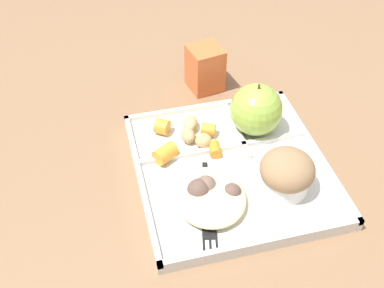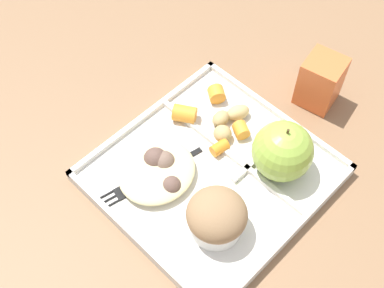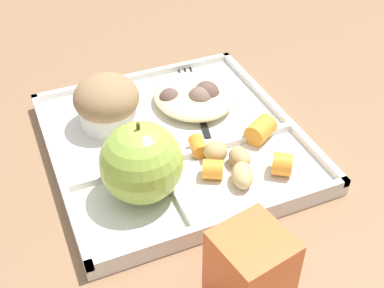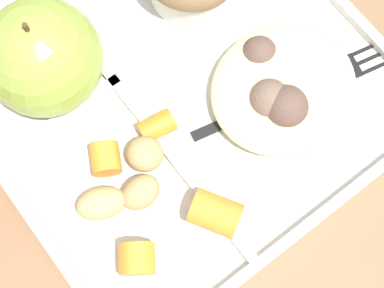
# 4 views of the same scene
# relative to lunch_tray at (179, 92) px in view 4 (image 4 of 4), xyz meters

# --- Properties ---
(ground) EXTENTS (6.00, 6.00, 0.00)m
(ground) POSITION_rel_lunch_tray_xyz_m (0.00, -0.00, -0.01)
(ground) COLOR #846042
(lunch_tray) EXTENTS (0.31, 0.30, 0.02)m
(lunch_tray) POSITION_rel_lunch_tray_xyz_m (0.00, 0.00, 0.00)
(lunch_tray) COLOR silver
(lunch_tray) RESTS_ON ground
(green_apple) EXTENTS (0.09, 0.09, 0.10)m
(green_apple) POSITION_rel_lunch_tray_xyz_m (-0.07, 0.06, 0.05)
(green_apple) COLOR #93B742
(green_apple) RESTS_ON lunch_tray
(carrot_slice_tilted) EXTENTS (0.03, 0.03, 0.02)m
(carrot_slice_tilted) POSITION_rel_lunch_tray_xyz_m (-0.08, -0.02, 0.02)
(carrot_slice_tilted) COLOR orange
(carrot_slice_tilted) RESTS_ON lunch_tray
(carrot_slice_small) EXTENTS (0.03, 0.02, 0.02)m
(carrot_slice_small) POSITION_rel_lunch_tray_xyz_m (-0.03, -0.02, 0.02)
(carrot_slice_small) COLOR orange
(carrot_slice_small) RESTS_ON lunch_tray
(carrot_slice_center) EXTENTS (0.04, 0.04, 0.03)m
(carrot_slice_center) POSITION_rel_lunch_tray_xyz_m (-0.04, -0.10, 0.02)
(carrot_slice_center) COLOR orange
(carrot_slice_center) RESTS_ON lunch_tray
(carrot_slice_near_corner) EXTENTS (0.03, 0.03, 0.03)m
(carrot_slice_near_corner) POSITION_rel_lunch_tray_xyz_m (-0.10, -0.09, 0.02)
(carrot_slice_near_corner) COLOR orange
(carrot_slice_near_corner) RESTS_ON lunch_tray
(potato_chunk_large) EXTENTS (0.03, 0.03, 0.02)m
(potato_chunk_large) POSITION_rel_lunch_tray_xyz_m (-0.05, -0.03, 0.02)
(potato_chunk_large) COLOR tan
(potato_chunk_large) RESTS_ON lunch_tray
(potato_chunk_small) EXTENTS (0.03, 0.03, 0.02)m
(potato_chunk_small) POSITION_rel_lunch_tray_xyz_m (-0.07, -0.05, 0.02)
(potato_chunk_small) COLOR tan
(potato_chunk_small) RESTS_ON lunch_tray
(potato_chunk_golden) EXTENTS (0.04, 0.04, 0.02)m
(potato_chunk_golden) POSITION_rel_lunch_tray_xyz_m (-0.10, -0.04, 0.02)
(potato_chunk_golden) COLOR tan
(potato_chunk_golden) RESTS_ON lunch_tray
(egg_noodle_pile) EXTENTS (0.12, 0.11, 0.02)m
(egg_noodle_pile) POSITION_rel_lunch_tray_xyz_m (0.06, -0.05, 0.02)
(egg_noodle_pile) COLOR beige
(egg_noodle_pile) RESTS_ON lunch_tray
(meatball_back) EXTENTS (0.04, 0.04, 0.04)m
(meatball_back) POSITION_rel_lunch_tray_xyz_m (0.05, -0.07, 0.02)
(meatball_back) COLOR brown
(meatball_back) RESTS_ON lunch_tray
(meatball_center) EXTENTS (0.03, 0.03, 0.03)m
(meatball_center) POSITION_rel_lunch_tray_xyz_m (0.05, -0.05, 0.02)
(meatball_center) COLOR #755B4C
(meatball_center) RESTS_ON lunch_tray
(meatball_front) EXTENTS (0.03, 0.03, 0.03)m
(meatball_front) POSITION_rel_lunch_tray_xyz_m (0.06, -0.02, 0.02)
(meatball_front) COLOR brown
(meatball_front) RESTS_ON lunch_tray
(plastic_fork) EXTENTS (0.17, 0.05, 0.00)m
(plastic_fork) POSITION_rel_lunch_tray_xyz_m (0.08, -0.06, 0.01)
(plastic_fork) COLOR black
(plastic_fork) RESTS_ON lunch_tray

